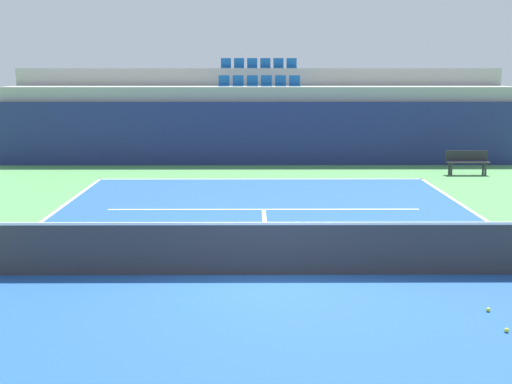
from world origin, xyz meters
name	(u,v)px	position (x,y,z in m)	size (l,w,h in m)	color
ground_plane	(269,275)	(0.00, 0.00, 0.00)	(80.00, 80.00, 0.00)	#4C8C4C
court_surface	(269,275)	(0.00, 0.00, 0.01)	(11.00, 24.00, 0.01)	#1E4C99
baseline_far	(261,179)	(0.00, 11.95, 0.01)	(11.00, 0.10, 0.00)	white
service_line_far	(264,209)	(0.00, 6.40, 0.01)	(8.26, 0.10, 0.00)	white
centre_service_line	(266,236)	(0.00, 3.20, 0.01)	(0.10, 6.40, 0.00)	white
back_wall	(260,134)	(0.00, 15.91, 1.22)	(20.28, 0.30, 2.44)	navy
stands_tier_lower	(259,124)	(0.00, 17.26, 1.50)	(20.28, 2.40, 3.01)	#9E9E99
stands_tier_upper	(259,112)	(0.00, 19.66, 1.86)	(20.28, 2.40, 3.73)	#9E9E99
seating_row_lower	(259,83)	(0.00, 17.36, 3.13)	(3.29, 0.44, 0.44)	#145193
seating_row_upper	(259,65)	(0.00, 19.76, 3.85)	(3.29, 0.44, 0.44)	#145193
tennis_net	(269,248)	(0.00, 0.00, 0.51)	(11.08, 0.08, 1.07)	black
player_bench	(467,160)	(7.29, 13.06, 0.51)	(1.50, 0.40, 0.85)	#232328
tennis_ball_0	(507,330)	(3.28, -3.03, 0.04)	(0.07, 0.07, 0.07)	#CCE033
tennis_ball_2	(488,310)	(3.31, -2.11, 0.04)	(0.07, 0.07, 0.07)	#CCE033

